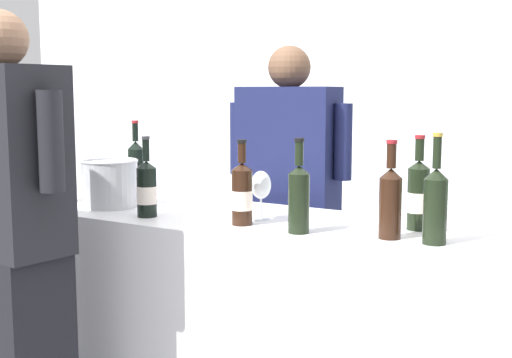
{
  "coord_description": "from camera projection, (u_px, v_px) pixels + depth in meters",
  "views": [
    {
      "loc": [
        1.36,
        -2.12,
        1.48
      ],
      "look_at": [
        0.06,
        0.0,
        1.15
      ],
      "focal_mm": 47.24,
      "sensor_mm": 36.0,
      "label": 1
    }
  ],
  "objects": [
    {
      "name": "wine_bottle_7",
      "position": [
        242.0,
        194.0,
        2.4
      ],
      "size": [
        0.08,
        0.08,
        0.31
      ],
      "color": "black",
      "rests_on": "counter"
    },
    {
      "name": "counter",
      "position": [
        243.0,
        343.0,
        2.63
      ],
      "size": [
        2.13,
        0.65,
        1.0
      ],
      "primitive_type": "cube",
      "color": "white",
      "rests_on": "ground_plane"
    },
    {
      "name": "wine_bottle_4",
      "position": [
        147.0,
        189.0,
        2.55
      ],
      "size": [
        0.08,
        0.08,
        0.31
      ],
      "color": "black",
      "rests_on": "counter"
    },
    {
      "name": "wine_bottle_2",
      "position": [
        57.0,
        177.0,
        2.89
      ],
      "size": [
        0.08,
        0.08,
        0.31
      ],
      "color": "black",
      "rests_on": "counter"
    },
    {
      "name": "wine_bottle_0",
      "position": [
        136.0,
        169.0,
        3.03
      ],
      "size": [
        0.07,
        0.07,
        0.35
      ],
      "color": "black",
      "rests_on": "counter"
    },
    {
      "name": "wine_bottle_3",
      "position": [
        390.0,
        200.0,
        2.17
      ],
      "size": [
        0.07,
        0.07,
        0.32
      ],
      "color": "black",
      "rests_on": "counter"
    },
    {
      "name": "person_guest",
      "position": [
        10.0,
        276.0,
        2.31
      ],
      "size": [
        0.61,
        0.3,
        1.75
      ],
      "color": "black",
      "rests_on": "ground_plane"
    },
    {
      "name": "person_server",
      "position": [
        288.0,
        234.0,
        3.13
      ],
      "size": [
        0.6,
        0.28,
        1.68
      ],
      "color": "black",
      "rests_on": "ground_plane"
    },
    {
      "name": "wine_bottle_5",
      "position": [
        435.0,
        203.0,
        2.09
      ],
      "size": [
        0.07,
        0.07,
        0.35
      ],
      "color": "black",
      "rests_on": "counter"
    },
    {
      "name": "wine_bottle_6",
      "position": [
        418.0,
        195.0,
        2.31
      ],
      "size": [
        0.08,
        0.08,
        0.33
      ],
      "color": "black",
      "rests_on": "counter"
    },
    {
      "name": "wine_glass",
      "position": [
        261.0,
        187.0,
        2.49
      ],
      "size": [
        0.08,
        0.08,
        0.18
      ],
      "color": "silver",
      "rests_on": "counter"
    },
    {
      "name": "ice_bucket",
      "position": [
        110.0,
        183.0,
        2.77
      ],
      "size": [
        0.23,
        0.23,
        0.2
      ],
      "color": "silver",
      "rests_on": "counter"
    },
    {
      "name": "wall_back",
      "position": [
        442.0,
        102.0,
        4.71
      ],
      "size": [
        8.0,
        0.1,
        2.8
      ],
      "primitive_type": "cube",
      "color": "white",
      "rests_on": "ground_plane"
    },
    {
      "name": "wine_bottle_1",
      "position": [
        299.0,
        196.0,
        2.26
      ],
      "size": [
        0.07,
        0.07,
        0.32
      ],
      "color": "black",
      "rests_on": "counter"
    }
  ]
}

